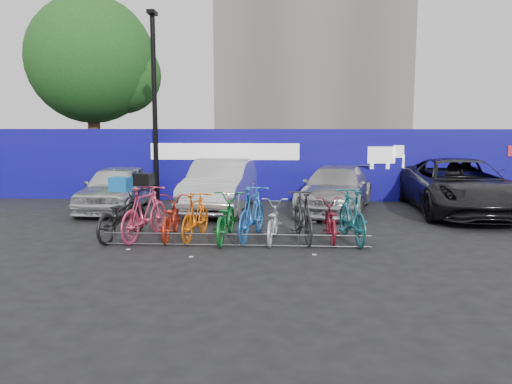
# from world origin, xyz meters

# --- Properties ---
(ground) EXTENTS (100.00, 100.00, 0.00)m
(ground) POSITION_xyz_m (0.00, 0.00, 0.00)
(ground) COLOR black
(ground) RESTS_ON ground
(hoarding) EXTENTS (22.00, 0.18, 2.40)m
(hoarding) POSITION_xyz_m (0.01, 6.00, 1.20)
(hoarding) COLOR #0C0A89
(hoarding) RESTS_ON ground
(tree) EXTENTS (5.40, 5.20, 7.80)m
(tree) POSITION_xyz_m (-6.77, 10.06, 5.07)
(tree) COLOR #382314
(tree) RESTS_ON ground
(lamppost) EXTENTS (0.25, 0.50, 6.11)m
(lamppost) POSITION_xyz_m (-3.20, 5.40, 3.27)
(lamppost) COLOR black
(lamppost) RESTS_ON ground
(bike_rack) EXTENTS (5.60, 0.03, 0.30)m
(bike_rack) POSITION_xyz_m (-0.00, -0.60, 0.16)
(bike_rack) COLOR #595B60
(bike_rack) RESTS_ON ground
(car_0) EXTENTS (1.66, 4.01, 1.36)m
(car_0) POSITION_xyz_m (-3.98, 3.74, 0.68)
(car_0) COLOR silver
(car_0) RESTS_ON ground
(car_1) EXTENTS (1.96, 4.74, 1.52)m
(car_1) POSITION_xyz_m (-0.88, 3.92, 0.76)
(car_1) COLOR silver
(car_1) RESTS_ON ground
(car_2) EXTENTS (2.92, 4.84, 1.31)m
(car_2) POSITION_xyz_m (2.54, 4.08, 0.66)
(car_2) COLOR #ADADB1
(car_2) RESTS_ON ground
(car_3) EXTENTS (2.80, 5.72, 1.56)m
(car_3) POSITION_xyz_m (6.05, 3.87, 0.78)
(car_3) COLOR black
(car_3) RESTS_ON ground
(bike_0) EXTENTS (1.12, 2.15, 1.07)m
(bike_0) POSITION_xyz_m (-2.64, 0.11, 0.54)
(bike_0) COLOR black
(bike_0) RESTS_ON ground
(bike_1) EXTENTS (1.02, 2.10, 1.21)m
(bike_1) POSITION_xyz_m (-2.09, 0.03, 0.61)
(bike_1) COLOR #C7365E
(bike_1) RESTS_ON ground
(bike_2) EXTENTS (0.71, 1.83, 0.95)m
(bike_2) POSITION_xyz_m (-1.55, 0.13, 0.47)
(bike_2) COLOR #A92311
(bike_2) RESTS_ON ground
(bike_3) EXTENTS (0.76, 1.81, 1.06)m
(bike_3) POSITION_xyz_m (-0.96, 0.07, 0.53)
(bike_3) COLOR orange
(bike_3) RESTS_ON ground
(bike_4) EXTENTS (0.80, 1.99, 1.03)m
(bike_4) POSITION_xyz_m (-0.29, -0.01, 0.51)
(bike_4) COLOR #0F6523
(bike_4) RESTS_ON ground
(bike_5) EXTENTS (0.97, 2.07, 1.20)m
(bike_5) POSITION_xyz_m (0.29, 0.17, 0.60)
(bike_5) COLOR blue
(bike_5) RESTS_ON ground
(bike_6) EXTENTS (0.74, 1.76, 0.90)m
(bike_6) POSITION_xyz_m (0.75, -0.03, 0.45)
(bike_6) COLOR #AFB2B7
(bike_6) RESTS_ON ground
(bike_7) EXTENTS (0.82, 1.92, 1.12)m
(bike_7) POSITION_xyz_m (1.41, 0.05, 0.56)
(bike_7) COLOR #262528
(bike_7) RESTS_ON ground
(bike_8) EXTENTS (0.62, 1.74, 0.91)m
(bike_8) POSITION_xyz_m (2.02, 0.14, 0.46)
(bike_8) COLOR maroon
(bike_8) RESTS_ON ground
(bike_9) EXTENTS (0.84, 2.03, 1.18)m
(bike_9) POSITION_xyz_m (2.47, 0.01, 0.59)
(bike_9) COLOR #16616C
(bike_9) RESTS_ON ground
(cargo_crate) EXTENTS (0.50, 0.43, 0.31)m
(cargo_crate) POSITION_xyz_m (-2.64, 0.11, 1.23)
(cargo_crate) COLOR #1462B4
(cargo_crate) RESTS_ON bike_0
(cargo_topcase) EXTENTS (0.41, 0.38, 0.27)m
(cargo_topcase) POSITION_xyz_m (-2.09, 0.03, 1.35)
(cargo_topcase) COLOR black
(cargo_topcase) RESTS_ON bike_1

